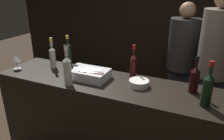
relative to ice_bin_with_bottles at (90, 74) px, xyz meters
The scene contains 14 objects.
wall_back_chalkboard 2.28m from the ice_bin_with_bottles, 84.19° to the left, with size 6.40×0.06×2.80m.
bar_counter 0.59m from the ice_bin_with_bottles, ahead, with size 2.44×0.60×0.98m.
ice_bin_with_bottles is the anchor object (origin of this frame).
bowl_white 0.51m from the ice_bin_with_bottles, ahead, with size 0.19×0.19×0.06m.
wine_glass 0.91m from the ice_bin_with_bottles, behind, with size 0.09×0.09×0.16m.
candle_votive 0.31m from the ice_bin_with_bottles, 144.74° to the left, with size 0.07×0.07×0.06m.
white_wine_bottle 0.27m from the ice_bin_with_bottles, 119.93° to the right, with size 0.07×0.07×0.39m.
rose_wine_bottle 0.57m from the ice_bin_with_bottles, 169.63° to the left, with size 0.07×0.07×0.35m.
red_wine_bottle_black_foil 0.99m from the ice_bin_with_bottles, ahead, with size 0.08×0.08×0.33m.
red_wine_bottle_burgundy 1.10m from the ice_bin_with_bottles, ahead, with size 0.08×0.08×0.38m.
champagne_bottle 0.49m from the ice_bin_with_bottles, 151.62° to the left, with size 0.08×0.08×0.36m.
red_wine_bottle_tall 0.45m from the ice_bin_with_bottles, 31.95° to the left, with size 0.07×0.07×0.34m.
person_in_hoodie 1.48m from the ice_bin_with_bottles, 60.17° to the left, with size 0.41×0.41×1.67m.
person_blond_tee 1.45m from the ice_bin_with_bottles, 38.52° to the left, with size 0.38×0.38×1.84m.
Camera 1 is at (0.82, -1.47, 1.88)m, focal length 35.00 mm.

